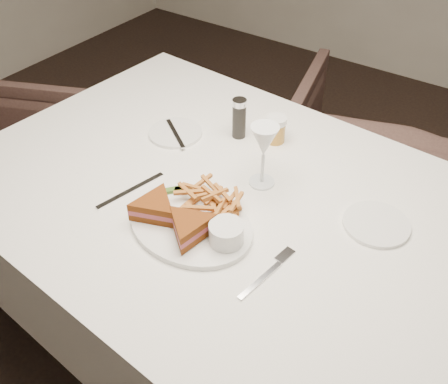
% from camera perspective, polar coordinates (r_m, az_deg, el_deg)
% --- Properties ---
extents(table, '(1.55, 1.09, 0.75)m').
position_cam_1_polar(table, '(1.55, 1.07, -11.02)').
color(table, white).
rests_on(table, ground).
extents(chair_far, '(0.83, 0.80, 0.72)m').
position_cam_1_polar(chair_far, '(2.18, 16.95, 4.18)').
color(chair_far, '#442F2A').
rests_on(chair_far, ground).
extents(table_setting, '(0.80, 0.67, 0.18)m').
position_cam_1_polar(table_setting, '(1.23, -1.03, -0.41)').
color(table_setting, white).
rests_on(table_setting, table).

